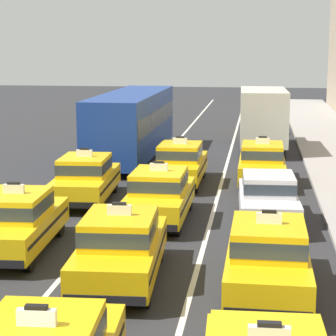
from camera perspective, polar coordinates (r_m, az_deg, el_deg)
name	(u,v)px	position (r m, az deg, el deg)	size (l,w,h in m)	color
lane_stripe_left_center	(146,178)	(27.67, -1.92, -0.90)	(0.14, 80.00, 0.01)	silver
lane_stripe_center_right	(222,180)	(27.32, 4.71, -1.08)	(0.14, 80.00, 0.01)	silver
taxi_left_second	(16,221)	(18.24, -12.98, -4.46)	(2.05, 4.65, 1.96)	black
taxi_left_third	(86,178)	(23.60, -7.15, -0.84)	(2.04, 4.65, 1.96)	black
bus_left_fourth	(133,121)	(32.44, -3.09, 4.05)	(2.57, 11.21, 3.22)	black
taxi_center_second	(120,246)	(15.64, -4.13, -6.75)	(2.05, 4.65, 1.96)	black
taxi_center_third	(159,194)	(20.83, -0.75, -2.30)	(1.83, 4.57, 1.96)	black
taxi_center_fourth	(180,163)	(26.36, 1.07, 0.46)	(1.84, 4.57, 1.96)	black
taxi_right_second	(268,256)	(15.07, 8.63, -7.53)	(1.84, 4.57, 1.96)	black
sedan_right_third	(268,197)	(20.86, 8.65, -2.48)	(1.95, 4.37, 1.58)	black
taxi_right_fourth	(262,163)	(26.65, 8.13, 0.46)	(1.83, 4.56, 1.96)	black
box_truck_right_fifth	(262,117)	(35.07, 8.17, 4.39)	(2.46, 7.02, 3.27)	black
taxi_right_sixth	(259,119)	(42.09, 7.86, 4.20)	(2.06, 4.65, 1.96)	black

